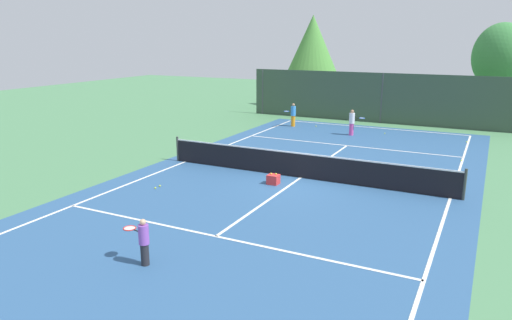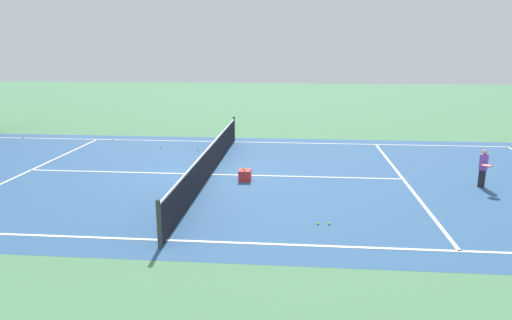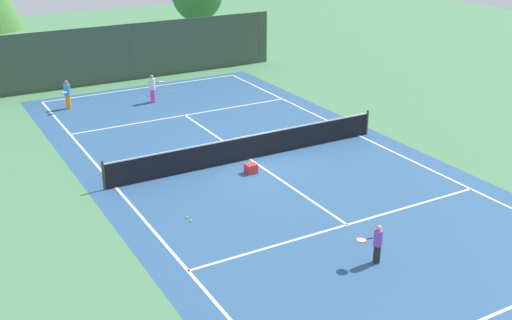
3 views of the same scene
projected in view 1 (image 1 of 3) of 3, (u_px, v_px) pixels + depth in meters
name	position (u px, v px, depth m)	size (l,w,h in m)	color
ground_plane	(301.00, 178.00, 18.64)	(80.00, 80.00, 0.00)	#4C8456
court_surface	(301.00, 178.00, 18.64)	(13.00, 25.00, 0.01)	#2D5684
tennis_net	(301.00, 165.00, 18.52)	(11.90, 0.10, 1.10)	#333833
perimeter_fence	(382.00, 98.00, 30.35)	(18.00, 0.12, 3.20)	#384C3D
tree_0	(501.00, 57.00, 31.13)	(3.62, 3.04, 6.35)	brown
tree_1	(313.00, 44.00, 36.57)	(3.90, 3.90, 7.07)	brown
player_0	(352.00, 122.00, 26.61)	(0.89, 0.46, 1.45)	#D14799
player_1	(143.00, 241.00, 11.34)	(0.84, 0.42, 1.19)	#232328
player_2	(293.00, 114.00, 29.30)	(0.62, 0.87, 1.44)	orange
ball_crate	(273.00, 179.00, 17.79)	(0.42, 0.39, 0.43)	red
tennis_ball_0	(160.00, 186.00, 17.49)	(0.07, 0.07, 0.07)	#CCE533
tennis_ball_1	(402.00, 181.00, 18.08)	(0.07, 0.07, 0.07)	#CCE533
tennis_ball_2	(461.00, 161.00, 21.11)	(0.07, 0.07, 0.07)	#CCE533
tennis_ball_3	(415.00, 171.00, 19.43)	(0.07, 0.07, 0.07)	#CCE533
tennis_ball_4	(467.00, 142.00, 24.91)	(0.07, 0.07, 0.07)	#CCE533
tennis_ball_5	(316.00, 126.00, 29.37)	(0.07, 0.07, 0.07)	#CCE533
tennis_ball_6	(442.00, 190.00, 17.01)	(0.07, 0.07, 0.07)	#CCE533
tennis_ball_7	(385.00, 133.00, 27.14)	(0.07, 0.07, 0.07)	#CCE533
tennis_ball_8	(155.00, 188.00, 17.25)	(0.07, 0.07, 0.07)	#CCE533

